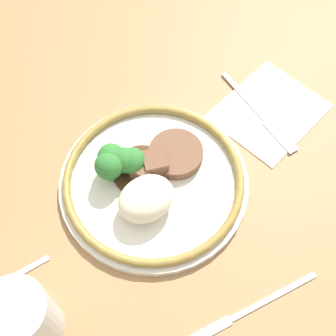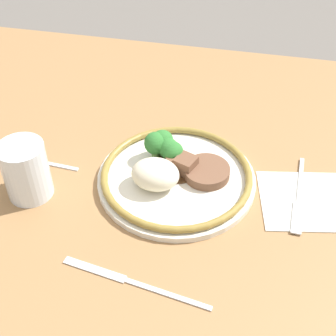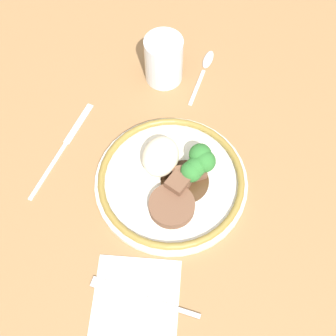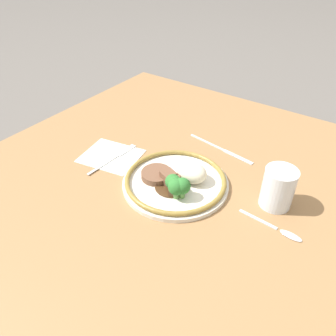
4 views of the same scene
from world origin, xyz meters
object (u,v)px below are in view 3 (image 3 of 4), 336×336
object	(u,v)px
juice_glass	(164,62)
fork	(133,295)
spoon	(205,66)
knife	(64,146)
plate	(174,178)

from	to	relation	value
juice_glass	fork	size ratio (longest dim) A/B	0.54
fork	spoon	distance (m)	0.47
fork	spoon	xyz separation A→B (m)	(0.47, -0.01, -0.00)
spoon	knife	bearing A→B (deg)	144.50
juice_glass	knife	size ratio (longest dim) A/B	0.45
knife	spoon	bearing A→B (deg)	-30.73
plate	fork	size ratio (longest dim) A/B	1.46
juice_glass	knife	distance (m)	0.25
fork	knife	distance (m)	0.30
plate	fork	xyz separation A→B (m)	(-0.21, 0.01, -0.01)
plate	juice_glass	distance (m)	0.24
plate	juice_glass	size ratio (longest dim) A/B	2.71
fork	knife	size ratio (longest dim) A/B	0.83
plate	knife	world-z (taller)	plate
knife	fork	bearing A→B (deg)	-129.51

